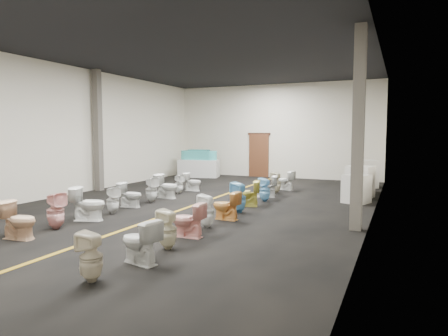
{
  "coord_description": "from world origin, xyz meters",
  "views": [
    {
      "loc": [
        5.63,
        -10.73,
        2.17
      ],
      "look_at": [
        0.41,
        1.0,
        1.03
      ],
      "focal_mm": 32.0,
      "sensor_mm": 36.0,
      "label": 1
    }
  ],
  "objects": [
    {
      "name": "toilet_right_10",
      "position": [
        1.54,
        3.08,
        0.38
      ],
      "size": [
        0.41,
        0.4,
        0.77
      ],
      "primitive_type": "imported",
      "rotation": [
        0.0,
        0.0,
        -1.74
      ],
      "color": "beige",
      "rests_on": "floor"
    },
    {
      "name": "toilet_left_9",
      "position": [
        -1.58,
        1.48,
        0.35
      ],
      "size": [
        0.4,
        0.39,
        0.69
      ],
      "primitive_type": "imported",
      "rotation": [
        0.0,
        0.0,
        1.26
      ],
      "color": "white",
      "rests_on": "floor"
    },
    {
      "name": "toilet_left_8",
      "position": [
        -1.46,
        0.5,
        0.4
      ],
      "size": [
        0.79,
        0.45,
        0.8
      ],
      "primitive_type": "imported",
      "rotation": [
        0.0,
        0.0,
        1.56
      ],
      "color": "white",
      "rests_on": "floor"
    },
    {
      "name": "toilet_left_6",
      "position": [
        -1.57,
        -1.3,
        0.36
      ],
      "size": [
        0.75,
        0.49,
        0.72
      ],
      "primitive_type": "imported",
      "rotation": [
        0.0,
        0.0,
        1.7
      ],
      "color": "silver",
      "rests_on": "floor"
    },
    {
      "name": "toilet_right_1",
      "position": [
        1.72,
        -5.39,
        0.38
      ],
      "size": [
        0.82,
        0.59,
        0.76
      ],
      "primitive_type": "imported",
      "rotation": [
        0.0,
        0.0,
        -1.81
      ],
      "color": "silver",
      "rests_on": "floor"
    },
    {
      "name": "toilet_left_2",
      "position": [
        -1.47,
        -5.11,
        0.39
      ],
      "size": [
        0.82,
        0.53,
        0.79
      ],
      "primitive_type": "imported",
      "rotation": [
        0.0,
        0.0,
        1.69
      ],
      "color": "beige",
      "rests_on": "floor"
    },
    {
      "name": "ceiling",
      "position": [
        0.0,
        0.0,
        4.5
      ],
      "size": [
        16.0,
        16.0,
        0.0
      ],
      "primitive_type": "plane",
      "rotation": [
        3.14,
        0.0,
        0.0
      ],
      "color": "black",
      "rests_on": "ground"
    },
    {
      "name": "toilet_right_7",
      "position": [
        1.5,
        0.2,
        0.39
      ],
      "size": [
        0.84,
        0.62,
        0.77
      ],
      "primitive_type": "imported",
      "rotation": [
        0.0,
        0.0,
        -1.3
      ],
      "color": "#CCC24E",
      "rests_on": "floor"
    },
    {
      "name": "bathtub",
      "position": [
        -3.45,
        6.63,
        1.07
      ],
      "size": [
        1.86,
        0.74,
        0.55
      ],
      "rotation": [
        0.0,
        0.0,
        0.07
      ],
      "color": "#40B8B8",
      "rests_on": "display_table"
    },
    {
      "name": "toilet_right_4",
      "position": [
        1.6,
        -2.66,
        0.38
      ],
      "size": [
        0.36,
        0.35,
        0.77
      ],
      "primitive_type": "imported",
      "rotation": [
        0.0,
        0.0,
        -1.57
      ],
      "color": "white",
      "rests_on": "floor"
    },
    {
      "name": "toilet_left_7",
      "position": [
        -1.44,
        -0.41,
        0.4
      ],
      "size": [
        0.47,
        0.46,
        0.8
      ],
      "primitive_type": "imported",
      "rotation": [
        0.0,
        0.0,
        1.22
      ],
      "color": "silver",
      "rests_on": "floor"
    },
    {
      "name": "wall_back",
      "position": [
        0.0,
        8.0,
        2.25
      ],
      "size": [
        10.0,
        0.0,
        10.0
      ],
      "primitive_type": "plane",
      "rotation": [
        1.57,
        0.0,
        0.0
      ],
      "color": "beige",
      "rests_on": "ground"
    },
    {
      "name": "toilet_left_3",
      "position": [
        -1.44,
        -4.18,
        0.42
      ],
      "size": [
        0.44,
        0.43,
        0.85
      ],
      "primitive_type": "imported",
      "rotation": [
        0.0,
        0.0,
        1.44
      ],
      "color": "#EDA8A4",
      "rests_on": "floor"
    },
    {
      "name": "back_door",
      "position": [
        -0.8,
        7.94,
        1.05
      ],
      "size": [
        1.0,
        0.1,
        2.1
      ],
      "primitive_type": "cube",
      "color": "#562D19",
      "rests_on": "floor"
    },
    {
      "name": "floor",
      "position": [
        0.0,
        0.0,
        0.0
      ],
      "size": [
        16.0,
        16.0,
        0.0
      ],
      "primitive_type": "plane",
      "color": "black",
      "rests_on": "ground"
    },
    {
      "name": "toilet_right_2",
      "position": [
        1.7,
        -4.49,
        0.38
      ],
      "size": [
        0.36,
        0.35,
        0.75
      ],
      "primitive_type": "imported",
      "rotation": [
        0.0,
        0.0,
        -1.62
      ],
      "color": "beige",
      "rests_on": "floor"
    },
    {
      "name": "appliance_crate_c",
      "position": [
        4.4,
        4.44,
        0.46
      ],
      "size": [
        0.89,
        0.89,
        0.92
      ],
      "primitive_type": "cube",
      "rotation": [
        0.0,
        0.0,
        0.11
      ],
      "color": "silver",
      "rests_on": "floor"
    },
    {
      "name": "column_right",
      "position": [
        4.75,
        -1.5,
        2.25
      ],
      "size": [
        0.25,
        0.25,
        4.5
      ],
      "primitive_type": "cube",
      "color": "#59544C",
      "rests_on": "floor"
    },
    {
      "name": "door_frame",
      "position": [
        -0.8,
        7.95,
        2.12
      ],
      "size": [
        1.15,
        0.08,
        0.1
      ],
      "primitive_type": "cube",
      "color": "#331C11",
      "rests_on": "back_door"
    },
    {
      "name": "toilet_left_10",
      "position": [
        -1.48,
        2.34,
        0.34
      ],
      "size": [
        0.68,
        0.41,
        0.67
      ],
      "primitive_type": "imported",
      "rotation": [
        0.0,
        0.0,
        1.62
      ],
      "color": "white",
      "rests_on": "floor"
    },
    {
      "name": "appliance_crate_a",
      "position": [
        4.4,
        2.1,
        0.44
      ],
      "size": [
        0.89,
        0.89,
        0.88
      ],
      "primitive_type": "cube",
      "rotation": [
        0.0,
        0.0,
        -0.4
      ],
      "color": "silver",
      "rests_on": "floor"
    },
    {
      "name": "toilet_left_4",
      "position": [
        -1.4,
        -3.19,
        0.42
      ],
      "size": [
        0.93,
        0.7,
        0.84
      ],
      "primitive_type": "imported",
      "rotation": [
        0.0,
        0.0,
        1.89
      ],
      "color": "white",
      "rests_on": "floor"
    },
    {
      "name": "appliance_crate_b",
      "position": [
        4.4,
        3.23,
        0.53
      ],
      "size": [
        0.94,
        0.94,
        1.06
      ],
      "primitive_type": "cube",
      "rotation": [
        0.0,
        0.0,
        -0.25
      ],
      "color": "silver",
      "rests_on": "floor"
    },
    {
      "name": "display_table",
      "position": [
        -3.45,
        6.63,
        0.43
      ],
      "size": [
        2.1,
        1.4,
        0.85
      ],
      "primitive_type": "cube",
      "rotation": [
        0.0,
        0.0,
        0.25
      ],
      "color": "silver",
      "rests_on": "floor"
    },
    {
      "name": "aisle_stripe",
      "position": [
        0.0,
        0.0,
        0.0
      ],
      "size": [
        0.12,
        15.6,
        0.01
      ],
      "primitive_type": "cube",
      "color": "#9B7316",
      "rests_on": "floor"
    },
    {
      "name": "wall_right",
      "position": [
        5.0,
        0.0,
        2.25
      ],
      "size": [
        0.0,
        16.0,
        16.0
      ],
      "primitive_type": "plane",
      "rotation": [
        1.57,
        0.0,
        -1.57
      ],
      "color": "beige",
      "rests_on": "ground"
    },
    {
      "name": "toilet_right_5",
      "position": [
        1.67,
        -1.72,
        0.36
      ],
      "size": [
        0.73,
        0.46,
        0.72
      ],
      "primitive_type": "imported",
      "rotation": [
        0.0,
        0.0,
        -1.65
      ],
      "color": "#E59C48",
      "rests_on": "floor"
    },
    {
      "name": "column_left",
      "position": [
        -4.75,
        1.0,
        2.25
      ],
      "size": [
        0.25,
        0.25,
        4.5
      ],
      "primitive_type": "cube",
      "color": "#59544C",
      "rests_on": "floor"
    },
    {
      "name": "toilet_right_8",
      "position": [
        1.72,
        1.21,
        0.37
      ],
      "size": [
        0.4,
        0.39,
        0.75
      ],
      "primitive_type": "imported",
      "rotation": [
        0.0,
        0.0,
        -1.75
      ],
      "color": "#81C3EC",
      "rests_on": "floor"
    },
    {
      "name": "appliance_crate_d",
      "position": [
        4.4,
        6.03,
        0.54
      ],
      "size": [
        0.97,
        0.97,
        1.08
      ],
      "primitive_type": "cube",
      "rotation": [
        0.0,
        0.0,
        0.34
      ],
      "color": "silver",
      "rests_on": "floor"
    },
    {
      "name": "toilet_right_0",
      "position": [
        1.56,
        -6.35,
        0.37
      ],
      "size": [
        0.39,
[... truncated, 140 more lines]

